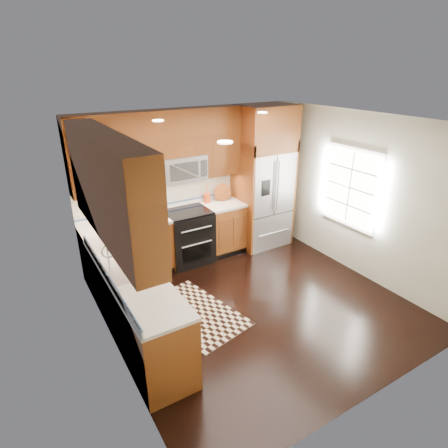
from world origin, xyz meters
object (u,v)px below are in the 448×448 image
refrigerator (263,178)px  utensil_crock (207,196)px  rug (195,313)px  range (188,237)px  knife_block (160,208)px

refrigerator → utensil_crock: size_ratio=7.34×
refrigerator → rug: size_ratio=1.76×
refrigerator → utensil_crock: 1.11m
range → rug: range is taller
rug → utensil_crock: 2.25m
utensil_crock → range: bearing=-156.2°
refrigerator → knife_block: (-1.99, 0.15, -0.25)m
rug → range: bearing=55.0°
range → utensil_crock: (0.50, 0.22, 0.59)m
range → refrigerator: 1.76m
range → refrigerator: bearing=-1.4°
rug → utensil_crock: (1.11, 1.65, 1.06)m
range → refrigerator: (1.55, -0.04, 0.83)m
knife_block → utensil_crock: (0.94, 0.11, 0.01)m
knife_block → utensil_crock: bearing=6.7°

